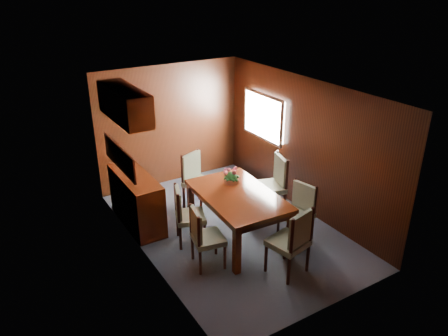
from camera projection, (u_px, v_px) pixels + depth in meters
ground at (230, 229)px, 7.38m from camera, size 4.50×4.50×0.00m
room_shell at (214, 133)px, 6.92m from camera, size 3.06×4.52×2.41m
sideboard at (137, 200)px, 7.37m from camera, size 0.48×1.40×0.90m
dining_table at (238, 200)px, 6.86m from camera, size 1.16×1.77×0.80m
chair_left_near at (203, 234)px, 6.26m from camera, size 0.51×0.53×0.95m
chair_left_far at (186, 212)px, 6.81m from camera, size 0.57×0.58×0.97m
chair_right_near at (299, 209)px, 6.92m from camera, size 0.53×0.54×0.96m
chair_right_far at (274, 182)px, 7.67m from camera, size 0.62×0.63×1.08m
chair_head at (293, 239)px, 6.05m from camera, size 0.59×0.57×1.05m
chair_foot at (196, 178)px, 7.87m from camera, size 0.63×0.62×1.04m
flower_centerpiece at (232, 176)px, 7.12m from camera, size 0.27×0.27×0.27m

